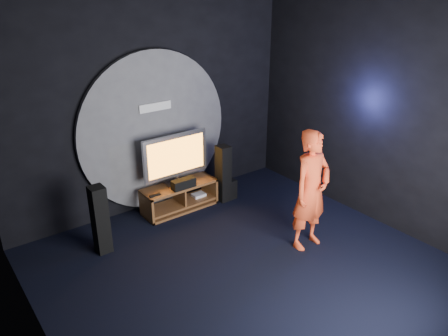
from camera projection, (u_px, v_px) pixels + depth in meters
The scene contains 13 objects.
floor at pixel (251, 272), 5.76m from camera, with size 5.00×5.00×0.00m, color black.
back_wall at pixel (152, 103), 6.90m from camera, with size 5.00×0.04×3.50m, color black.
left_wall at pixel (30, 212), 3.69m from camera, with size 0.04×5.00×3.50m, color black.
right_wall at pixel (383, 112), 6.44m from camera, with size 0.04×5.00×3.50m, color black.
wall_disc_panel at pixel (155, 131), 7.03m from camera, with size 2.60×0.11×2.60m.
media_console at pixel (180, 198), 7.28m from camera, with size 1.27×0.45×0.45m.
tv at pixel (176, 157), 7.04m from camera, with size 1.15×0.22×0.85m.
center_speaker at pixel (183, 184), 7.04m from camera, with size 0.40×0.15×0.15m, color black.
remote at pixel (155, 195), 6.80m from camera, with size 0.18×0.05×0.02m, color black.
tower_speaker_left at pixel (100, 220), 6.03m from camera, with size 0.20×0.22×1.00m, color black.
tower_speaker_right at pixel (223, 174), 7.46m from camera, with size 0.20×0.22×1.00m, color black.
subwoofer at pixel (225, 189), 7.66m from camera, with size 0.32×0.32×0.35m, color black.
player at pixel (311, 190), 6.03m from camera, with size 0.64×0.42×1.74m, color #F74921.
Camera 1 is at (-3.12, -3.57, 3.56)m, focal length 35.00 mm.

